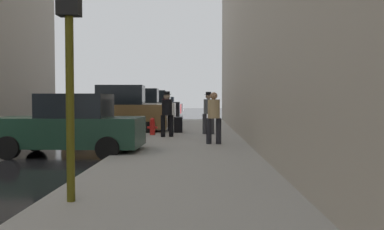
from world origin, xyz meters
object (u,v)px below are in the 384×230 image
Objects in this scene: pedestrian_in_tan_coat at (214,115)px; pedestrian_with_fedora at (167,112)px; pedestrian_with_beanie at (208,111)px; parked_red_hatchback at (158,107)px; parked_black_suv at (150,106)px; pedestrian_in_red_jacket at (166,110)px; rolling_suitcase at (178,125)px; fire_hydrant at (152,126)px; traffic_light at (69,23)px; parked_white_van at (139,108)px; parked_bronze_suv at (118,112)px; parked_silver_sedan at (164,106)px; parked_dark_green_sedan at (70,126)px.

pedestrian_with_fedora reaches higher than pedestrian_in_tan_coat.
parked_red_hatchback is at bearing 101.31° from pedestrian_with_beanie.
parked_black_suv reaches higher than pedestrian_in_red_jacket.
fire_hydrant is at bearing -126.61° from rolling_suitcase.
traffic_light is 2.03× the size of pedestrian_with_fedora.
pedestrian_in_tan_coat reaches higher than parked_red_hatchback.
parked_black_suv is at bearing 90.00° from parked_white_van.
parked_black_suv is (-0.00, 6.11, 0.00)m from parked_white_van.
pedestrian_with_fedora is (-1.64, -1.34, 0.00)m from pedestrian_with_beanie.
fire_hydrant is (1.80, -1.95, -0.54)m from parked_bronze_suv.
parked_silver_sedan is 30.74m from pedestrian_in_tan_coat.
pedestrian_with_fedora is at bearing -84.93° from parked_silver_sedan.
pedestrian_in_tan_coat is 3.08m from pedestrian_with_fedora.
parked_white_van is 1.00× the size of parked_black_suv.
rolling_suitcase reaches higher than fire_hydrant.
pedestrian_in_red_jacket is (2.21, -6.62, 0.07)m from parked_white_van.
pedestrian_in_tan_coat reaches higher than parked_silver_sedan.
parked_white_van is at bearing 90.00° from parked_bronze_suv.
parked_white_van reaches higher than parked_dark_green_sedan.
pedestrian_in_tan_coat is at bearing -70.04° from pedestrian_in_red_jacket.
parked_dark_green_sedan is 0.92× the size of parked_white_van.
rolling_suitcase is at bearing -83.79° from parked_silver_sedan.
parked_dark_green_sedan is at bearing -156.82° from pedestrian_in_tan_coat.
parked_white_van reaches higher than parked_silver_sedan.
traffic_light is (1.85, -26.14, 1.73)m from parked_black_suv.
fire_hydrant is 0.41× the size of pedestrian_in_red_jacket.
rolling_suitcase is at bearing -81.93° from parked_red_hatchback.
parked_white_van is 8.89m from fire_hydrant.
parked_black_suv is at bearing 90.00° from parked_bronze_suv.
pedestrian_with_fedora is 1.71× the size of rolling_suitcase.
parked_silver_sedan is 1.17× the size of traffic_light.
pedestrian_with_fedora is at bearing -84.99° from pedestrian_in_red_jacket.
pedestrian_in_tan_coat reaches higher than parked_dark_green_sedan.
fire_hydrant is 1.28m from pedestrian_with_fedora.
pedestrian_in_red_jacket is at bearing 109.96° from pedestrian_in_tan_coat.
pedestrian_in_red_jacket is 2.50m from pedestrian_with_beanie.
pedestrian_with_fedora is 2.34m from rolling_suitcase.
pedestrian_with_fedora is (2.47, -9.58, 0.10)m from parked_white_van.
pedestrian_with_beanie is (2.27, 11.79, -1.62)m from traffic_light.
parked_silver_sedan is at bearing 96.21° from rolling_suitcase.
pedestrian_with_fedora is at bearing -52.98° from fire_hydrant.
parked_bronze_suv is 2.63× the size of pedestrian_with_fedora.
parked_white_van is 9.90m from pedestrian_with_fedora.
parked_red_hatchback is 4.09× the size of rolling_suitcase.
fire_hydrant is 0.68× the size of rolling_suitcase.
parked_bronze_suv reaches higher than parked_red_hatchback.
parked_black_suv is 2.71× the size of pedestrian_in_red_jacket.
traffic_light is 13.52m from pedestrian_in_red_jacket.
parked_dark_green_sedan is 7.19m from parked_bronze_suv.
parked_bronze_suv is 2.71m from fire_hydrant.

